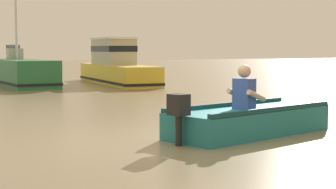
% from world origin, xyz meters
% --- Properties ---
extents(ground_plane, '(120.00, 120.00, 0.00)m').
position_xyz_m(ground_plane, '(0.00, 0.00, 0.00)').
color(ground_plane, '#7A6B4C').
extents(rowboat_with_person, '(3.64, 2.07, 1.19)m').
position_xyz_m(rowboat_with_person, '(1.40, 0.15, 0.25)').
color(rowboat_with_person, '#1E727A').
rests_on(rowboat_with_person, ground).
extents(moored_boat_green, '(2.37, 6.13, 3.89)m').
position_xyz_m(moored_boat_green, '(-0.56, 14.64, 0.50)').
color(moored_boat_green, '#287042').
rests_on(moored_boat_green, ground).
extents(moored_boat_yellow, '(1.56, 6.74, 1.92)m').
position_xyz_m(moored_boat_yellow, '(3.43, 14.47, 0.71)').
color(moored_boat_yellow, gold).
rests_on(moored_boat_yellow, ground).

